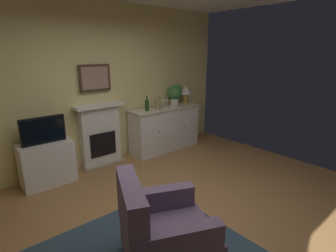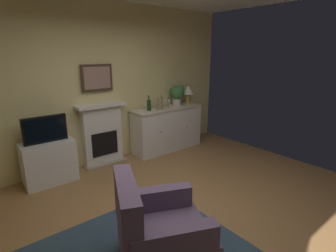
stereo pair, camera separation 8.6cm
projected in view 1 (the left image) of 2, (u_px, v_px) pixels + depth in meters
ground_plane at (180, 222)px, 3.23m from camera, size 5.83×4.60×0.10m
wall_rear at (91, 86)px, 4.49m from camera, size 5.83×0.06×2.81m
fireplace_unit at (100, 135)px, 4.66m from camera, size 0.87×0.30×1.10m
framed_picture at (95, 78)px, 4.42m from camera, size 0.55×0.04×0.45m
sideboard_cabinet at (165, 129)px, 5.40m from camera, size 1.53×0.49×0.89m
table_lamp at (185, 91)px, 5.55m from camera, size 0.26×0.26×0.40m
wine_bottle at (147, 105)px, 4.96m from camera, size 0.08×0.08×0.29m
wine_glass_left at (164, 102)px, 5.15m from camera, size 0.07×0.07×0.16m
wine_glass_center at (167, 102)px, 5.24m from camera, size 0.07×0.07×0.16m
vase_decorative at (158, 102)px, 5.06m from camera, size 0.11×0.11×0.28m
tv_cabinet at (47, 163)px, 3.99m from camera, size 0.75×0.42×0.66m
tv_set at (43, 130)px, 3.83m from camera, size 0.62×0.07×0.40m
potted_plant_small at (175, 93)px, 5.43m from camera, size 0.30×0.30×0.43m
armchair at (161, 232)px, 2.39m from camera, size 1.05×1.02×0.92m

